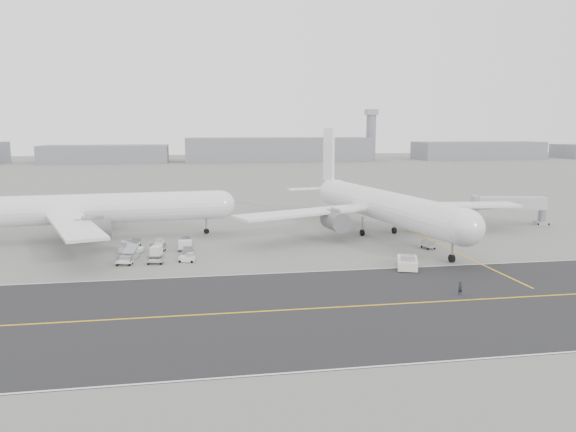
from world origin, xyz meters
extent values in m
plane|color=gray|center=(0.00, 0.00, 0.00)|extent=(700.00, 700.00, 0.00)
cube|color=#252527|center=(5.00, -18.00, 0.01)|extent=(220.00, 32.00, 0.02)
cube|color=gold|center=(5.00, -18.00, 0.03)|extent=(220.00, 0.30, 0.01)
cube|color=silver|center=(5.00, -2.20, 0.03)|extent=(220.00, 0.25, 0.01)
cube|color=silver|center=(5.00, -33.80, 0.03)|extent=(220.00, 0.25, 0.01)
cube|color=gold|center=(30.00, 5.00, 0.02)|extent=(0.30, 40.00, 0.01)
cylinder|color=gray|center=(100.00, 265.00, 14.00)|extent=(6.00, 6.00, 28.00)
cube|color=#9F9FA5|center=(100.00, 265.00, 29.50)|extent=(7.00, 7.00, 3.50)
cylinder|color=white|center=(-29.56, 27.23, 5.50)|extent=(47.06, 9.15, 5.36)
sphere|color=white|center=(-6.24, 29.14, 5.50)|extent=(5.26, 5.26, 5.26)
cube|color=white|center=(-29.54, 13.07, 4.83)|extent=(13.62, 26.15, 0.45)
cube|color=white|center=(-31.84, 41.21, 4.83)|extent=(9.79, 26.26, 0.45)
cylinder|color=slate|center=(-27.63, 17.66, 3.49)|extent=(5.96, 3.78, 3.32)
cylinder|color=slate|center=(-29.21, 36.99, 3.49)|extent=(5.96, 3.78, 3.32)
cylinder|color=black|center=(-9.09, 28.91, 0.51)|extent=(1.05, 0.58, 1.01)
cylinder|color=black|center=(-31.00, 23.89, 0.51)|extent=(1.05, 0.58, 1.01)
cylinder|color=black|center=(-31.52, 30.30, 0.51)|extent=(1.05, 0.58, 1.01)
cylinder|color=gray|center=(-9.09, 28.91, 1.91)|extent=(0.36, 0.36, 2.82)
cylinder|color=white|center=(22.91, 20.77, 5.72)|extent=(13.08, 48.92, 5.58)
sphere|color=white|center=(26.69, -3.26, 5.72)|extent=(5.47, 5.47, 5.47)
cone|color=white|center=(18.94, 45.97, 6.13)|extent=(6.43, 10.16, 5.02)
cube|color=white|center=(18.85, 46.55, 13.84)|extent=(1.32, 5.35, 11.87)
cube|color=white|center=(13.97, 46.09, 6.27)|extent=(9.21, 4.02, 0.25)
cube|color=white|center=(23.64, 47.61, 6.27)|extent=(9.21, 4.02, 0.25)
cube|color=white|center=(8.22, 19.66, 5.02)|extent=(26.90, 15.87, 0.45)
cube|color=white|center=(37.23, 24.22, 5.02)|extent=(27.12, 8.26, 0.45)
cylinder|color=slate|center=(13.13, 18.03, 3.62)|extent=(4.34, 6.40, 3.46)
cylinder|color=slate|center=(33.06, 21.17, 3.62)|extent=(4.34, 6.40, 3.46)
cylinder|color=black|center=(26.23, -0.33, 0.60)|extent=(0.68, 1.27, 1.21)
cylinder|color=black|center=(19.33, 22.01, 0.60)|extent=(0.68, 1.27, 1.21)
cylinder|color=black|center=(25.94, 23.05, 0.60)|extent=(0.68, 1.27, 1.21)
cylinder|color=gray|center=(26.23, -0.33, 2.07)|extent=(0.36, 0.36, 2.93)
cube|color=white|center=(18.43, -2.46, 0.77)|extent=(4.45, 6.17, 1.26)
cube|color=#9F9FA5|center=(18.00, -3.65, 1.71)|extent=(2.48, 2.37, 0.81)
cylinder|color=gray|center=(19.59, 0.76, 0.45)|extent=(0.93, 2.25, 0.14)
cylinder|color=black|center=(16.59, -4.10, 0.41)|extent=(0.62, 0.89, 0.81)
cylinder|color=black|center=(18.79, -4.90, 0.41)|extent=(0.62, 0.89, 0.81)
cylinder|color=black|center=(18.06, -0.03, 0.41)|extent=(0.62, 0.89, 0.81)
cylinder|color=black|center=(20.26, -0.83, 0.41)|extent=(0.62, 0.89, 0.81)
cylinder|color=gray|center=(59.49, 27.45, 1.93)|extent=(1.55, 1.55, 3.86)
cube|color=#9F9FA5|center=(59.49, 27.45, 0.34)|extent=(3.00, 3.00, 0.68)
cube|color=silver|center=(52.90, 28.93, 4.44)|extent=(14.73, 5.82, 2.51)
cube|color=#9F9FA5|center=(46.11, 30.46, 4.44)|extent=(1.81, 3.27, 2.90)
cylinder|color=black|center=(60.76, 28.25, 0.29)|extent=(0.41, 0.63, 0.58)
imported|color=black|center=(19.75, -15.93, 0.82)|extent=(0.64, 0.47, 1.64)
camera|label=1|loc=(-11.53, -76.32, 19.77)|focal=35.00mm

